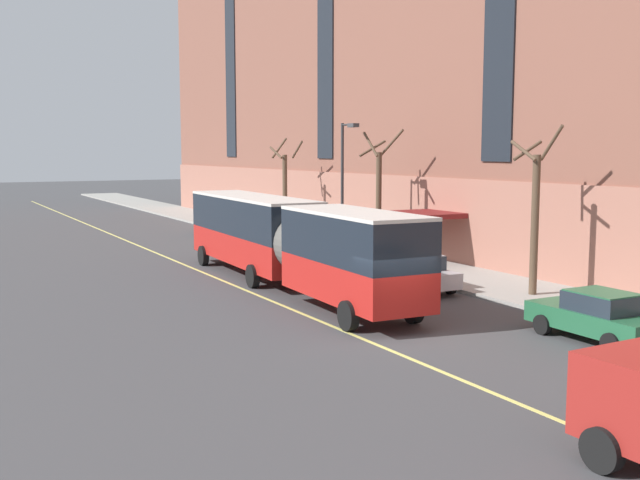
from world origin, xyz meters
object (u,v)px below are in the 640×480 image
fire_hydrant (407,266)px  parked_car_darkgray_2 (218,224)px  parked_car_green_0 (597,316)px  street_tree_far_downtown (285,189)px  parked_car_white_6 (314,247)px  city_bus (286,238)px  street_tree_mid_block (535,214)px  parked_car_champagne_3 (258,235)px  street_tree_far_uptown (379,196)px  parked_car_silver_4 (415,272)px  street_lamp (344,176)px

fire_hydrant → parked_car_darkgray_2: bearing=94.7°
parked_car_green_0 → parked_car_darkgray_2: (0.16, 32.58, 0.00)m
parked_car_darkgray_2 → street_tree_far_downtown: 5.81m
parked_car_darkgray_2 → parked_car_white_6: size_ratio=1.05×
city_bus → street_tree_mid_block: (7.62, -6.54, 1.20)m
parked_car_champagne_3 → street_tree_far_uptown: size_ratio=0.64×
parked_car_silver_4 → street_tree_far_downtown: size_ratio=0.66×
city_bus → parked_car_silver_4: size_ratio=4.42×
parked_car_champagne_3 → fire_hydrant: bearing=-81.9°
parked_car_green_0 → parked_car_champagne_3: size_ratio=1.01×
parked_car_champagne_3 → parked_car_silver_4: 16.00m
parked_car_green_0 → fire_hydrant: bearing=81.8°
parked_car_champagne_3 → street_tree_mid_block: 19.88m
parked_car_green_0 → street_tree_far_downtown: bearing=83.6°
city_bus → street_lamp: bearing=43.3°
parked_car_green_0 → street_tree_far_uptown: size_ratio=0.64×
street_tree_far_downtown → fire_hydrant: size_ratio=9.00×
parked_car_darkgray_2 → parked_car_champagne_3: same height
parked_car_green_0 → parked_car_champagne_3: bearing=90.0°
parked_car_white_6 → fire_hydrant: size_ratio=6.30×
parked_car_darkgray_2 → street_lamp: street_lamp is taller
street_tree_far_downtown → street_lamp: (-1.28, -9.81, 1.14)m
parked_car_white_6 → street_tree_far_uptown: street_tree_far_uptown is taller
parked_car_champagne_3 → parked_car_silver_4: (-0.00, -16.00, -0.00)m
street_tree_far_uptown → street_tree_mid_block: bearing=-90.1°
street_tree_far_uptown → street_tree_far_downtown: 11.15m
parked_car_green_0 → street_tree_mid_block: street_tree_mid_block is taller
parked_car_champagne_3 → street_tree_far_downtown: 5.02m
street_tree_mid_block → street_lamp: bearing=95.8°
parked_car_champagne_3 → street_tree_far_uptown: 9.25m
parked_car_darkgray_2 → parked_car_champagne_3: (-0.18, -7.15, -0.00)m
street_tree_far_downtown → fire_hydrant: bearing=-95.0°
street_tree_far_uptown → parked_car_green_0: bearing=-100.6°
street_tree_far_uptown → fire_hydrant: (-1.39, -4.62, -2.96)m
street_tree_far_downtown → street_tree_far_uptown: bearing=-89.9°
parked_car_green_0 → street_lamp: street_lamp is taller
street_tree_far_uptown → street_tree_far_downtown: size_ratio=1.04×
parked_car_darkgray_2 → street_tree_far_downtown: (3.03, -4.25, 2.55)m
parked_car_green_0 → street_lamp: bearing=84.1°
parked_car_green_0 → city_bus: bearing=109.5°
city_bus → street_tree_far_downtown: bearing=64.2°
street_lamp → parked_car_champagne_3: bearing=105.6°
parked_car_champagne_3 → parked_car_white_6: 6.82m
parked_car_green_0 → street_tree_mid_block: size_ratio=0.65×
street_tree_mid_block → street_tree_far_uptown: (0.02, 11.20, 0.11)m
street_tree_mid_block → parked_car_champagne_3: bearing=99.3°
parked_car_green_0 → street_tree_far_uptown: 17.68m
city_bus → parked_car_champagne_3: size_ratio=4.39×
parked_car_champagne_3 → parked_car_white_6: bearing=-88.9°
parked_car_champagne_3 → street_lamp: size_ratio=0.61×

